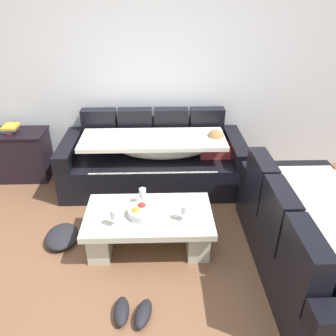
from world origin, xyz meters
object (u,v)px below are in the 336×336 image
(fruit_bowl, at_px, (142,211))
(pair_of_shoes, at_px, (132,313))
(couch_near_window, at_px, (315,244))
(couch_along_wall, at_px, (156,160))
(open_magazine, at_px, (188,212))
(wine_glass_near_right, at_px, (184,210))
(wine_glass_far_back, at_px, (143,193))
(book_stack_on_cabinet, at_px, (10,128))
(side_cabinet, at_px, (21,155))
(coffee_table, at_px, (149,225))
(wine_glass_near_left, at_px, (114,215))
(crumpled_garment, at_px, (62,236))

(fruit_bowl, height_order, pair_of_shoes, fruit_bowl)
(couch_near_window, bearing_deg, couch_along_wall, 40.79)
(open_magazine, distance_m, pair_of_shoes, 1.01)
(wine_glass_near_right, xyz_separation_m, open_magazine, (0.04, 0.11, -0.11))
(fruit_bowl, xyz_separation_m, wine_glass_far_back, (0.00, 0.19, 0.08))
(wine_glass_near_right, xyz_separation_m, book_stack_on_cabinet, (-2.07, 1.50, 0.19))
(couch_near_window, distance_m, side_cabinet, 3.59)
(couch_along_wall, xyz_separation_m, fruit_bowl, (-0.12, -1.17, 0.09))
(coffee_table, bearing_deg, fruit_bowl, -162.30)
(couch_near_window, relative_size, side_cabinet, 2.69)
(wine_glass_near_left, relative_size, wine_glass_near_right, 1.00)
(couch_near_window, relative_size, wine_glass_far_back, 11.69)
(book_stack_on_cabinet, bearing_deg, couch_along_wall, -7.44)
(wine_glass_near_right, height_order, pair_of_shoes, wine_glass_near_right)
(wine_glass_near_left, height_order, open_magazine, wine_glass_near_left)
(coffee_table, distance_m, pair_of_shoes, 0.85)
(crumpled_garment, bearing_deg, book_stack_on_cabinet, 123.31)
(side_cabinet, xyz_separation_m, crumpled_garment, (0.81, -1.31, -0.26))
(pair_of_shoes, bearing_deg, wine_glass_far_back, 86.53)
(wine_glass_far_back, relative_size, pair_of_shoes, 0.51)
(coffee_table, height_order, open_magazine, open_magazine)
(coffee_table, bearing_deg, couch_near_window, -16.26)
(side_cabinet, bearing_deg, book_stack_on_cabinet, 170.75)
(couch_along_wall, relative_size, couch_near_window, 1.14)
(fruit_bowl, bearing_deg, wine_glass_near_right, -13.60)
(open_magazine, height_order, pair_of_shoes, open_magazine)
(side_cabinet, relative_size, pair_of_shoes, 2.22)
(wine_glass_near_right, distance_m, wine_glass_far_back, 0.48)
(couch_along_wall, relative_size, wine_glass_near_right, 13.30)
(wine_glass_far_back, bearing_deg, coffee_table, -71.20)
(couch_near_window, distance_m, book_stack_on_cabinet, 3.66)
(couch_along_wall, relative_size, side_cabinet, 3.07)
(coffee_table, xyz_separation_m, side_cabinet, (-1.69, 1.38, 0.08))
(couch_near_window, bearing_deg, book_stack_on_cabinet, 60.29)
(coffee_table, distance_m, side_cabinet, 2.18)
(open_magazine, bearing_deg, wine_glass_far_back, 172.62)
(wine_glass_far_back, height_order, pair_of_shoes, wine_glass_far_back)
(book_stack_on_cabinet, xyz_separation_m, crumpled_garment, (0.87, -1.32, -0.63))
(couch_along_wall, height_order, crumpled_garment, couch_along_wall)
(coffee_table, bearing_deg, crumpled_garment, 175.32)
(coffee_table, xyz_separation_m, open_magazine, (0.37, 0.00, 0.15))
(open_magazine, xyz_separation_m, pair_of_shoes, (-0.49, -0.82, -0.34))
(side_cabinet, height_order, crumpled_garment, side_cabinet)
(fruit_bowl, bearing_deg, wine_glass_near_left, -148.19)
(couch_along_wall, bearing_deg, fruit_bowl, -96.08)
(open_magazine, xyz_separation_m, book_stack_on_cabinet, (-2.11, 1.39, 0.30))
(wine_glass_near_right, height_order, side_cabinet, side_cabinet)
(wine_glass_far_back, xyz_separation_m, pair_of_shoes, (-0.06, -0.99, -0.45))
(couch_along_wall, distance_m, book_stack_on_cabinet, 1.86)
(wine_glass_far_back, height_order, book_stack_on_cabinet, book_stack_on_cabinet)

